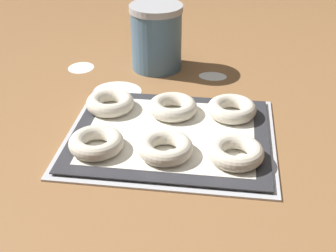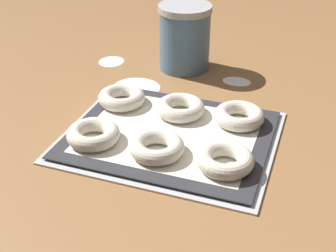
# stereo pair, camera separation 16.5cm
# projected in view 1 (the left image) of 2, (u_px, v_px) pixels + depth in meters

# --- Properties ---
(ground_plane) EXTENTS (2.80, 2.80, 0.00)m
(ground_plane) POSITION_uv_depth(u_px,v_px,m) (171.00, 135.00, 0.94)
(ground_plane) COLOR olive
(baking_tray) EXTENTS (0.41, 0.34, 0.01)m
(baking_tray) POSITION_uv_depth(u_px,v_px,m) (168.00, 135.00, 0.93)
(baking_tray) COLOR silver
(baking_tray) RESTS_ON ground_plane
(baking_mat) EXTENTS (0.39, 0.32, 0.00)m
(baking_mat) POSITION_uv_depth(u_px,v_px,m) (168.00, 133.00, 0.93)
(baking_mat) COLOR #333338
(baking_mat) RESTS_ON baking_tray
(bagel_front_left) EXTENTS (0.10, 0.10, 0.03)m
(bagel_front_left) POSITION_uv_depth(u_px,v_px,m) (96.00, 143.00, 0.87)
(bagel_front_left) COLOR silver
(bagel_front_left) RESTS_ON baking_mat
(bagel_front_center) EXTENTS (0.10, 0.10, 0.03)m
(bagel_front_center) POSITION_uv_depth(u_px,v_px,m) (165.00, 147.00, 0.86)
(bagel_front_center) COLOR silver
(bagel_front_center) RESTS_ON baking_mat
(bagel_front_right) EXTENTS (0.10, 0.10, 0.03)m
(bagel_front_right) POSITION_uv_depth(u_px,v_px,m) (236.00, 152.00, 0.84)
(bagel_front_right) COLOR silver
(bagel_front_right) RESTS_ON baking_mat
(bagel_back_left) EXTENTS (0.10, 0.10, 0.03)m
(bagel_back_left) POSITION_uv_depth(u_px,v_px,m) (110.00, 103.00, 1.00)
(bagel_back_left) COLOR silver
(bagel_back_left) RESTS_ON baking_mat
(bagel_back_center) EXTENTS (0.10, 0.10, 0.03)m
(bagel_back_center) POSITION_uv_depth(u_px,v_px,m) (173.00, 107.00, 0.99)
(bagel_back_center) COLOR silver
(bagel_back_center) RESTS_ON baking_mat
(bagel_back_right) EXTENTS (0.10, 0.10, 0.03)m
(bagel_back_right) POSITION_uv_depth(u_px,v_px,m) (232.00, 109.00, 0.98)
(bagel_back_right) COLOR silver
(bagel_back_right) RESTS_ON baking_mat
(flour_canister) EXTENTS (0.13, 0.13, 0.17)m
(flour_canister) POSITION_uv_depth(u_px,v_px,m) (156.00, 37.00, 1.18)
(flour_canister) COLOR slate
(flour_canister) RESTS_ON ground_plane
(flour_patch_near) EXTENTS (0.11, 0.10, 0.00)m
(flour_patch_near) POSITION_uv_depth(u_px,v_px,m) (117.00, 90.00, 1.11)
(flour_patch_near) COLOR white
(flour_patch_near) RESTS_ON ground_plane
(flour_patch_far) EXTENTS (0.07, 0.05, 0.00)m
(flour_patch_far) POSITION_uv_depth(u_px,v_px,m) (213.00, 76.00, 1.17)
(flour_patch_far) COLOR white
(flour_patch_far) RESTS_ON ground_plane
(flour_patch_side) EXTENTS (0.07, 0.07, 0.00)m
(flour_patch_side) POSITION_uv_depth(u_px,v_px,m) (81.00, 67.00, 1.22)
(flour_patch_side) COLOR white
(flour_patch_side) RESTS_ON ground_plane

